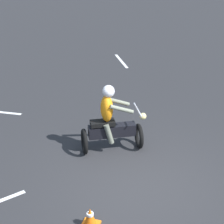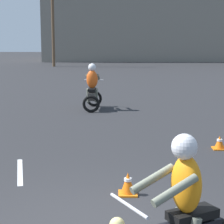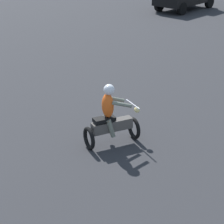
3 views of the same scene
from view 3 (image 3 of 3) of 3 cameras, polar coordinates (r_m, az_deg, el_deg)
The scene contains 1 object.
motorcycle_rider_background at distance 11.11m, azimuth -0.16°, elevation -0.85°, with size 0.70×1.52×1.66m.
Camera 3 is at (8.45, 5.05, 5.43)m, focal length 70.00 mm.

